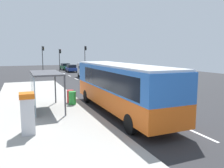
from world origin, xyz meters
The scene contains 21 objects.
ground_plane centered at (0.00, 14.00, -0.02)m, with size 56.00×92.00×0.04m, color #2D2D30.
sidewalk_platform centered at (-6.40, 2.00, 0.09)m, with size 6.20×30.00×0.18m, color #ADAAA3.
lane_stripe_seg_0 centered at (0.25, -6.00, 0.01)m, with size 0.16×2.20×0.01m, color silver.
lane_stripe_seg_1 centered at (0.25, -1.00, 0.01)m, with size 0.16×2.20×0.01m, color silver.
lane_stripe_seg_2 centered at (0.25, 4.00, 0.01)m, with size 0.16×2.20×0.01m, color silver.
lane_stripe_seg_3 centered at (0.25, 9.00, 0.01)m, with size 0.16×2.20×0.01m, color silver.
lane_stripe_seg_4 centered at (0.25, 14.00, 0.01)m, with size 0.16×2.20×0.01m, color silver.
lane_stripe_seg_5 centered at (0.25, 19.00, 0.01)m, with size 0.16×2.20×0.01m, color silver.
lane_stripe_seg_6 centered at (0.25, 24.00, 0.01)m, with size 0.16×2.20×0.01m, color silver.
lane_stripe_seg_7 centered at (0.25, 29.00, 0.01)m, with size 0.16×2.20×0.01m, color silver.
bus centered at (-1.71, -0.88, 1.84)m, with size 2.55×11.01×3.21m.
white_van centered at (2.20, 19.81, 1.34)m, with size 2.07×5.22×2.30m.
sedan_near centered at (2.30, 38.03, 0.79)m, with size 2.01×4.48×1.52m.
sedan_far centered at (2.30, 31.80, 0.79)m, with size 1.97×4.46×1.52m.
ticket_machine centered at (-7.45, -3.16, 1.17)m, with size 0.66×0.76×1.94m.
recycling_bin_green centered at (-4.20, 1.97, 0.66)m, with size 0.52×0.52×0.95m, color green.
recycling_bin_red centered at (-4.20, 2.67, 0.66)m, with size 0.52×0.52×0.95m, color red.
traffic_light_near_side centered at (5.50, 32.33, 3.56)m, with size 0.49×0.28×5.39m.
traffic_light_far_side centered at (-3.10, 33.13, 3.50)m, with size 0.49×0.28×5.29m.
traffic_light_median centered at (0.40, 33.93, 3.17)m, with size 0.49×0.28×4.74m.
bus_shelter centered at (-6.41, 1.12, 2.10)m, with size 1.80×4.00×2.50m.
Camera 1 is at (-7.70, -13.90, 3.94)m, focal length 35.72 mm.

